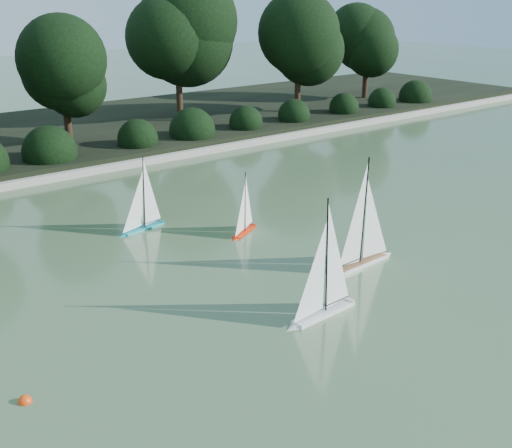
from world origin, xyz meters
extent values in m
plane|color=#364E2E|center=(0.00, 0.00, 0.00)|extent=(80.00, 80.00, 0.00)
cube|color=gray|center=(0.00, 9.00, 0.09)|extent=(40.00, 0.35, 0.18)
cube|color=black|center=(0.00, 13.00, 0.15)|extent=(40.00, 8.00, 0.30)
cylinder|color=black|center=(1.00, 11.40, 0.63)|extent=(0.20, 0.20, 1.26)
sphere|color=black|center=(1.00, 11.40, 2.21)|extent=(2.10, 2.10, 2.10)
cylinder|color=black|center=(5.00, 12.10, 0.86)|extent=(0.20, 0.20, 1.73)
sphere|color=black|center=(5.00, 12.10, 2.99)|extent=(2.80, 2.80, 2.80)
cylinder|color=black|center=(9.00, 11.00, 0.74)|extent=(0.20, 0.20, 1.48)
sphere|color=black|center=(9.00, 11.00, 2.61)|extent=(2.52, 2.52, 2.52)
cylinder|color=black|center=(13.00, 11.60, 0.70)|extent=(0.20, 0.20, 1.40)
sphere|color=black|center=(13.00, 11.60, 2.41)|extent=(2.24, 2.24, 2.24)
sphere|color=black|center=(0.00, 9.90, 0.45)|extent=(1.10, 1.10, 1.10)
sphere|color=black|center=(2.00, 9.90, 0.45)|extent=(1.10, 1.10, 1.10)
sphere|color=black|center=(4.00, 9.90, 0.45)|extent=(1.10, 1.10, 1.10)
sphere|color=black|center=(6.00, 9.90, 0.45)|extent=(1.10, 1.10, 1.10)
sphere|color=black|center=(8.00, 9.90, 0.45)|extent=(1.10, 1.10, 1.10)
sphere|color=black|center=(10.00, 9.90, 0.45)|extent=(1.10, 1.10, 1.10)
sphere|color=black|center=(12.00, 9.90, 0.45)|extent=(1.10, 1.10, 1.10)
sphere|color=black|center=(14.00, 9.90, 0.45)|extent=(1.10, 1.10, 1.10)
cube|color=silver|center=(-0.08, 0.27, 0.05)|extent=(1.05, 0.26, 0.10)
cone|color=silver|center=(-0.68, 0.24, 0.05)|extent=(0.22, 0.22, 0.21)
cylinder|color=silver|center=(0.45, 0.29, 0.05)|extent=(0.13, 0.13, 0.10)
cylinder|color=black|center=(-0.02, 0.27, 0.91)|extent=(0.02, 0.02, 1.62)
cylinder|color=black|center=(0.21, 0.28, 0.17)|extent=(0.48, 0.04, 0.02)
cube|color=silver|center=(1.61, 1.12, 0.06)|extent=(1.15, 0.28, 0.11)
cone|color=silver|center=(2.27, 1.15, 0.06)|extent=(0.24, 0.24, 0.23)
cylinder|color=silver|center=(1.04, 1.09, 0.06)|extent=(0.14, 0.14, 0.11)
cube|color=olive|center=(1.61, 1.12, 0.12)|extent=(1.06, 0.22, 0.01)
cylinder|color=black|center=(1.56, 1.12, 1.00)|extent=(0.02, 0.02, 1.77)
cylinder|color=black|center=(1.30, 1.10, 0.18)|extent=(0.52, 0.04, 0.02)
cube|color=#F72200|center=(1.00, 3.48, 0.04)|extent=(0.71, 0.46, 0.07)
cone|color=#F72200|center=(0.63, 3.29, 0.04)|extent=(0.19, 0.19, 0.14)
cylinder|color=#F72200|center=(1.32, 3.65, 0.04)|extent=(0.12, 0.12, 0.07)
cylinder|color=black|center=(1.03, 3.50, 0.63)|extent=(0.02, 0.02, 1.12)
cylinder|color=black|center=(1.17, 3.57, 0.12)|extent=(0.30, 0.16, 0.01)
cube|color=teal|center=(-0.39, 4.78, 0.04)|extent=(0.89, 0.34, 0.09)
cone|color=teal|center=(-0.89, 4.69, 0.04)|extent=(0.21, 0.21, 0.18)
cylinder|color=teal|center=(0.04, 4.87, 0.04)|extent=(0.12, 0.12, 0.09)
cylinder|color=black|center=(-0.35, 4.79, 0.77)|extent=(0.02, 0.02, 1.36)
cylinder|color=black|center=(-0.16, 4.83, 0.14)|extent=(0.40, 0.09, 0.01)
sphere|color=#E93C0C|center=(-4.02, 0.84, 0.00)|extent=(0.16, 0.16, 0.16)
camera|label=1|loc=(-5.69, -5.34, 4.23)|focal=45.00mm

